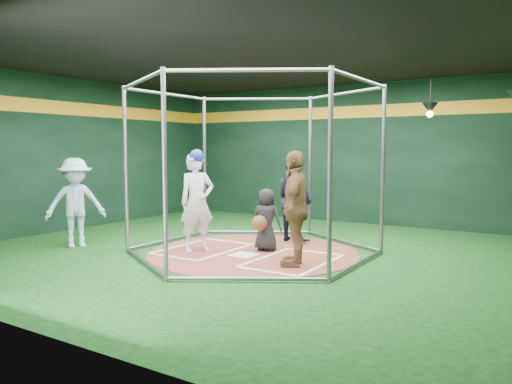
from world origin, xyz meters
The scene contains 12 objects.
room_shell centered at (0.00, 0.01, 1.75)m, with size 10.10×9.10×3.53m.
clay_disc centered at (0.00, 0.00, 0.01)m, with size 3.80×3.80×0.01m, color brown.
home_plate centered at (0.00, -0.30, 0.02)m, with size 0.43×0.43×0.01m, color white.
batter_box_left centered at (-0.95, -0.25, 0.02)m, with size 1.17×1.77×0.01m.
batter_box_right centered at (0.95, -0.25, 0.02)m, with size 1.17×1.77×0.01m.
batting_cage centered at (0.00, 0.00, 1.50)m, with size 4.05×4.67×3.00m.
pendant_lamp_near centered at (2.20, 3.60, 2.74)m, with size 0.34×0.34×0.90m.
batter_figure centered at (-0.94, -0.44, 0.94)m, with size 0.69×0.78×1.86m.
visitor_leopard centered at (1.11, -0.48, 0.93)m, with size 1.08×0.45×1.84m, color #AE834A.
catcher_figure centered at (0.12, 0.25, 0.58)m, with size 0.61×0.61×1.15m.
umpire centered at (0.09, 1.40, 0.87)m, with size 0.83×0.65×1.71m, color black.
bystander_blue centered at (-3.19, -1.32, 0.85)m, with size 1.10×0.63×1.70m, color #B1CDEA.
Camera 1 is at (4.78, -7.50, 1.89)m, focal length 35.00 mm.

